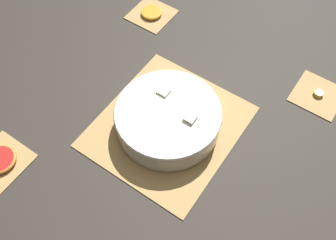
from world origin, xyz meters
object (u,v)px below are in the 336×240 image
(orange_slice_whole, at_px, (151,12))
(banana_coin_single, at_px, (319,93))
(fruit_salad_bowl, at_px, (168,118))
(grapefruit_slice, at_px, (0,160))

(orange_slice_whole, distance_m, banana_coin_single, 0.61)
(fruit_salad_bowl, xyz_separation_m, grapefruit_slice, (0.34, -0.30, -0.03))
(fruit_salad_bowl, xyz_separation_m, banana_coin_single, (-0.34, 0.30, -0.04))
(fruit_salad_bowl, xyz_separation_m, orange_slice_whole, (-0.34, -0.30, -0.04))
(banana_coin_single, bearing_deg, orange_slice_whole, -90.00)
(banana_coin_single, bearing_deg, grapefruit_slice, -41.61)
(fruit_salad_bowl, distance_m, grapefruit_slice, 0.46)
(fruit_salad_bowl, height_order, orange_slice_whole, fruit_salad_bowl)
(orange_slice_whole, height_order, banana_coin_single, orange_slice_whole)
(orange_slice_whole, relative_size, banana_coin_single, 2.37)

